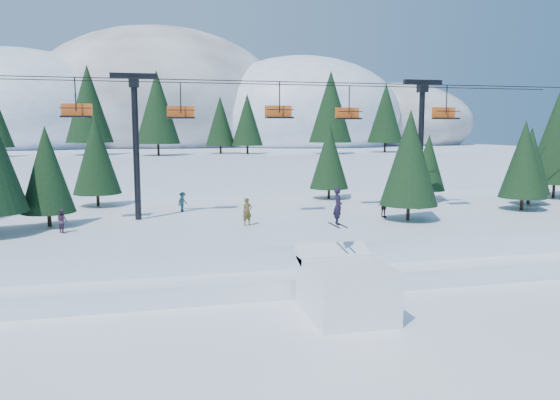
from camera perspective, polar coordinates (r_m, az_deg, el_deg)
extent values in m
plane|color=white|center=(24.98, 6.73, -13.58)|extent=(160.00, 160.00, 0.00)
cube|color=white|center=(41.39, -1.94, -3.27)|extent=(70.00, 22.00, 2.50)
cube|color=white|center=(32.06, 1.73, -7.74)|extent=(70.00, 6.00, 1.10)
cube|color=white|center=(90.40, -8.39, 3.59)|extent=(110.00, 60.00, 6.00)
ellipsoid|color=white|center=(95.93, -25.80, 8.20)|extent=(36.00, 32.40, 19.80)
ellipsoid|color=#605B59|center=(99.95, -12.52, 9.74)|extent=(44.00, 39.60, 26.40)
ellipsoid|color=white|center=(95.53, 2.34, 8.92)|extent=(34.00, 30.60, 19.72)
ellipsoid|color=#605B59|center=(108.20, 11.78, 7.90)|extent=(30.00, 27.00, 15.00)
cylinder|color=black|center=(62.63, -12.59, 5.17)|extent=(0.26, 0.26, 1.32)
cone|color=#1B3B1B|center=(62.63, -12.71, 9.46)|extent=(4.88, 4.88, 8.08)
cylinder|color=black|center=(65.48, -3.41, 5.28)|extent=(0.26, 0.26, 0.99)
cone|color=#1B3B1B|center=(65.44, -3.44, 8.39)|extent=(3.69, 3.69, 6.10)
cylinder|color=black|center=(65.50, 5.26, 5.43)|extent=(0.26, 0.26, 1.37)
cone|color=#1B3B1B|center=(65.52, 5.31, 9.70)|extent=(5.08, 5.08, 8.40)
cylinder|color=black|center=(66.11, -19.21, 5.09)|extent=(0.26, 0.26, 1.42)
cone|color=#1B3B1B|center=(66.13, -19.40, 9.47)|extent=(5.26, 5.26, 8.70)
cylinder|color=black|center=(71.30, 10.89, 5.43)|extent=(0.26, 0.26, 1.21)
cone|color=#1B3B1B|center=(71.29, 10.98, 8.91)|extent=(4.51, 4.51, 7.46)
cylinder|color=black|center=(66.73, -6.22, 5.28)|extent=(0.26, 0.26, 0.96)
cone|color=#1B3B1B|center=(66.69, -6.26, 8.22)|extent=(3.57, 3.57, 5.90)
cube|color=white|center=(26.76, 6.91, -9.28)|extent=(3.75, 4.63, 2.53)
cube|color=white|center=(28.22, 5.54, -5.61)|extent=(3.75, 1.62, 0.90)
imported|color=black|center=(27.44, 6.06, -0.64)|extent=(0.52, 0.73, 1.89)
cube|color=black|center=(27.52, 5.64, -2.63)|extent=(0.11, 1.65, 0.03)
cube|color=black|center=(27.66, 6.43, -2.59)|extent=(0.11, 1.65, 0.03)
cylinder|color=black|center=(39.86, -14.80, 5.12)|extent=(0.44, 0.44, 10.00)
cube|color=black|center=(40.01, -15.05, 12.44)|extent=(3.20, 0.35, 0.35)
cube|color=black|center=(39.97, -15.03, 11.80)|extent=(0.70, 0.70, 0.70)
cylinder|color=black|center=(45.15, 14.48, 5.37)|extent=(0.44, 0.44, 10.00)
cube|color=black|center=(45.28, 14.69, 11.84)|extent=(3.20, 0.35, 0.35)
cube|color=black|center=(45.24, 14.67, 11.27)|extent=(0.70, 0.70, 0.70)
cylinder|color=black|center=(40.10, 1.21, 12.24)|extent=(46.00, 0.06, 0.06)
cylinder|color=black|center=(42.42, 0.37, 11.98)|extent=(46.00, 0.06, 0.06)
cylinder|color=black|center=(38.96, -20.60, 10.30)|extent=(0.08, 0.08, 2.20)
cube|color=black|center=(38.90, -20.50, 8.17)|extent=(2.00, 0.75, 0.12)
cube|color=#E05A1A|center=(39.29, -20.47, 8.81)|extent=(2.00, 0.10, 0.85)
cylinder|color=black|center=(38.57, -20.60, 8.99)|extent=(2.00, 0.06, 0.06)
cylinder|color=black|center=(41.17, -10.35, 10.47)|extent=(0.08, 0.08, 2.20)
cube|color=black|center=(41.11, -10.30, 8.45)|extent=(2.00, 0.75, 0.12)
cube|color=#E05A1A|center=(41.50, -10.35, 9.06)|extent=(2.00, 0.10, 0.85)
cylinder|color=black|center=(40.78, -10.29, 9.23)|extent=(2.00, 0.06, 0.06)
cylinder|color=black|center=(39.80, -0.05, 10.69)|extent=(0.08, 0.08, 2.20)
cube|color=black|center=(39.75, -0.05, 8.61)|extent=(2.00, 0.75, 0.12)
cube|color=#E05A1A|center=(40.13, -0.18, 9.24)|extent=(2.00, 0.10, 0.85)
cylinder|color=black|center=(39.42, 0.07, 9.41)|extent=(2.00, 0.06, 0.06)
cylinder|color=black|center=(43.94, 7.25, 10.33)|extent=(0.08, 0.08, 2.20)
cube|color=black|center=(43.89, 7.22, 8.44)|extent=(2.00, 0.75, 0.12)
cube|color=#E05A1A|center=(44.25, 7.05, 9.01)|extent=(2.00, 0.10, 0.85)
cylinder|color=black|center=(43.57, 7.39, 9.16)|extent=(2.00, 0.06, 0.06)
cylinder|color=black|center=(44.84, 17.02, 10.01)|extent=(0.08, 0.08, 2.20)
cube|color=black|center=(44.79, 16.94, 8.15)|extent=(2.00, 0.75, 0.12)
cube|color=#E05A1A|center=(45.13, 16.72, 8.73)|extent=(2.00, 0.10, 0.85)
cylinder|color=black|center=(44.50, 17.20, 8.86)|extent=(2.00, 0.06, 0.06)
cylinder|color=black|center=(47.76, 23.93, -0.35)|extent=(0.26, 0.26, 1.00)
cone|color=#1B3B1B|center=(47.45, 24.16, 3.91)|extent=(3.70, 3.70, 6.12)
cylinder|color=black|center=(51.60, 24.51, 0.11)|extent=(0.26, 0.26, 0.92)
cone|color=#1B3B1B|center=(51.33, 24.71, 3.77)|extent=(3.43, 3.43, 5.67)
cylinder|color=black|center=(57.68, 26.68, 0.92)|extent=(0.26, 0.26, 1.39)
cone|color=#1B3B1B|center=(57.40, 26.97, 5.85)|extent=(5.16, 5.16, 8.53)
cylinder|color=black|center=(51.98, 15.14, 0.52)|extent=(0.26, 0.26, 0.84)
cone|color=#1B3B1B|center=(51.72, 15.25, 3.81)|extent=(3.11, 3.11, 5.14)
cylinder|color=black|center=(48.24, -18.49, 0.01)|extent=(0.26, 0.26, 1.06)
cone|color=#1B3B1B|center=(47.92, -18.67, 4.51)|extent=(3.94, 3.94, 6.51)
cylinder|color=black|center=(50.91, 5.13, 0.69)|extent=(0.26, 0.26, 0.96)
cone|color=#1B3B1B|center=(50.62, 5.17, 4.56)|extent=(3.58, 3.58, 5.92)
cylinder|color=black|center=(39.37, -22.96, -1.88)|extent=(0.26, 0.26, 0.93)
cone|color=#1B3B1B|center=(39.01, -23.20, 2.97)|extent=(3.47, 3.47, 5.74)
cylinder|color=black|center=(39.77, 13.23, -1.28)|extent=(0.26, 0.26, 1.09)
cone|color=#1B3B1B|center=(39.38, 13.40, 4.34)|extent=(4.06, 4.06, 6.72)
imported|color=#452C44|center=(36.62, -21.78, -2.04)|extent=(0.89, 0.92, 1.49)
imported|color=#264A53|center=(43.30, -10.15, -0.20)|extent=(1.10, 1.12, 1.55)
imported|color=#3D1B29|center=(40.61, 10.80, -0.68)|extent=(0.84, 0.99, 1.59)
imported|color=brown|center=(36.58, -3.44, -1.24)|extent=(0.77, 0.61, 1.86)
cylinder|color=black|center=(31.81, 13.91, -8.26)|extent=(0.06, 0.06, 0.90)
cylinder|color=black|center=(33.35, 18.01, -7.68)|extent=(0.06, 0.06, 0.90)
cube|color=#E05A1A|center=(32.53, 16.02, -7.80)|extent=(2.79, 0.27, 0.55)
cylinder|color=black|center=(32.80, 14.96, -7.82)|extent=(0.06, 0.06, 0.90)
cylinder|color=black|center=(34.85, 18.13, -7.04)|extent=(0.06, 0.06, 0.90)
cube|color=#E05A1A|center=(33.79, 16.60, -7.25)|extent=(2.67, 0.93, 0.55)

